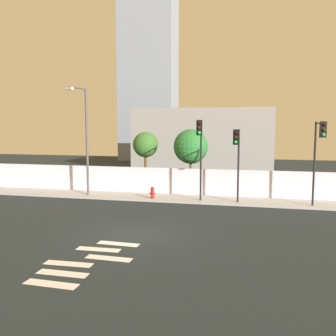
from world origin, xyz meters
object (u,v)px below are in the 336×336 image
at_px(traffic_light_left, 200,143).
at_px(traffic_light_right, 319,145).
at_px(traffic_light_center, 237,150).
at_px(street_lamp_curbside, 85,133).
at_px(roadside_tree_midleft, 191,147).
at_px(roadside_tree_leftmost, 145,145).
at_px(fire_hydrant, 152,192).

height_order(traffic_light_left, traffic_light_right, traffic_light_left).
distance_m(traffic_light_center, street_lamp_curbside, 10.28).
bearing_deg(roadside_tree_midleft, traffic_light_left, -72.61).
relative_size(street_lamp_curbside, roadside_tree_leftmost, 1.63).
bearing_deg(traffic_light_left, roadside_tree_midleft, 107.39).
distance_m(traffic_light_right, street_lamp_curbside, 14.85).
relative_size(traffic_light_right, roadside_tree_midleft, 1.08).
distance_m(traffic_light_center, roadside_tree_midleft, 5.11).
bearing_deg(fire_hydrant, roadside_tree_leftmost, 113.54).
bearing_deg(street_lamp_curbside, traffic_light_center, -3.35).
xyz_separation_m(traffic_light_right, street_lamp_curbside, (-14.83, 0.60, 0.60)).
relative_size(street_lamp_curbside, roadside_tree_midleft, 1.56).
distance_m(traffic_light_left, street_lamp_curbside, 8.06).
relative_size(traffic_light_center, roadside_tree_midleft, 0.98).
height_order(street_lamp_curbside, fire_hydrant, street_lamp_curbside).
height_order(traffic_light_center, traffic_light_right, traffic_light_right).
xyz_separation_m(roadside_tree_leftmost, roadside_tree_midleft, (3.40, 0.00, -0.07)).
relative_size(traffic_light_center, fire_hydrant, 5.83).
bearing_deg(roadside_tree_midleft, roadside_tree_leftmost, 180.00).
relative_size(traffic_light_right, roadside_tree_leftmost, 1.13).
height_order(traffic_light_center, roadside_tree_midleft, traffic_light_center).
xyz_separation_m(street_lamp_curbside, roadside_tree_midleft, (6.75, 3.15, -0.99)).
xyz_separation_m(fire_hydrant, roadside_tree_midleft, (1.98, 3.25, 2.83)).
relative_size(fire_hydrant, roadside_tree_leftmost, 0.18).
bearing_deg(roadside_tree_midleft, street_lamp_curbside, -154.96).
height_order(traffic_light_center, street_lamp_curbside, street_lamp_curbside).
bearing_deg(roadside_tree_midleft, traffic_light_center, -47.24).
height_order(traffic_light_right, street_lamp_curbside, street_lamp_curbside).
bearing_deg(traffic_light_right, street_lamp_curbside, 177.69).
xyz_separation_m(traffic_light_left, traffic_light_right, (6.83, 0.23, -0.08)).
height_order(traffic_light_left, roadside_tree_leftmost, traffic_light_left).
height_order(traffic_light_left, fire_hydrant, traffic_light_left).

